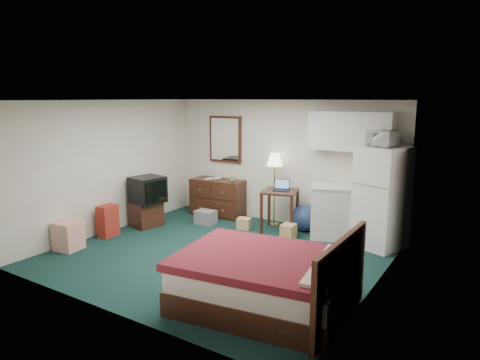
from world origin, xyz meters
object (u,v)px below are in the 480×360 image
Objects in this scene: kitchen_counter at (336,212)px; tv_stand at (146,214)px; suitcase at (108,221)px; dresser at (218,197)px; desk at (280,211)px; bed at (263,281)px; fridge at (382,198)px; floor_lamp at (274,189)px.

kitchen_counter is 1.77× the size of tv_stand.
tv_stand is 0.90× the size of suitcase.
dresser is 1.45× the size of desk.
bed is at bearing -50.92° from dresser.
fridge is (3.52, -0.16, 0.47)m from dresser.
tv_stand is (-3.45, -1.37, -0.23)m from kitchen_counter.
bed reaches higher than suitcase.
desk is at bearing -13.65° from dresser.
fridge is at bearing 27.87° from tv_stand.
bed is at bearing -13.32° from tv_stand.
floor_lamp is 2.16m from fridge.
floor_lamp reaches higher than dresser.
fridge is 4.50m from tv_stand.
dresser is 2.69m from kitchen_counter.
bed is (1.50, -3.12, -0.41)m from floor_lamp.
floor_lamp is at bearing -3.01° from dresser.
dresser reaches higher than bed.
suitcase is at bearing -167.54° from kitchen_counter.
bed is 3.99m from tv_stand.
kitchen_counter is 4.21m from suitcase.
suitcase is (-3.58, -2.21, -0.18)m from kitchen_counter.
floor_lamp is at bearing 156.93° from kitchen_counter.
desk reaches higher than tv_stand.
desk is 0.40× the size of bed.
desk is (0.28, -0.31, -0.33)m from floor_lamp.
fridge reaches higher than tv_stand.
bed is (2.87, -3.10, -0.08)m from dresser.
kitchen_counter is at bearing -3.77° from floor_lamp.
tv_stand is at bearing 147.74° from bed.
fridge is at bearing 21.61° from suitcase.
desk reaches higher than suitcase.
dresser is at bearing 159.21° from kitchen_counter.
suitcase is (-4.40, -2.12, -0.58)m from fridge.
desk is at bearing 34.04° from suitcase.
bed is (1.21, -2.81, -0.08)m from desk.
dresser is 1.68m from desk.
fridge reaches higher than bed.
suitcase is at bearing -155.64° from desk.
fridge is at bearing -6.40° from dresser.
tv_stand is (-4.27, -1.27, -0.63)m from fridge.
fridge is at bearing -4.84° from floor_lamp.
kitchen_counter is 0.48× the size of bed.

